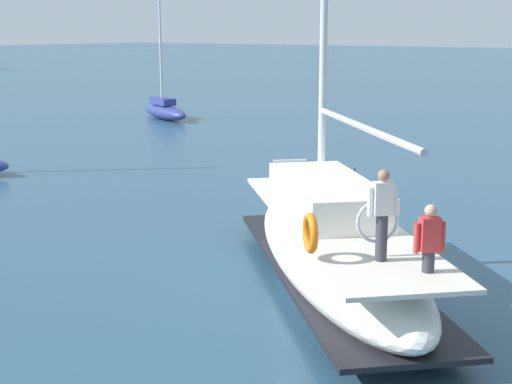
% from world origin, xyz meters
% --- Properties ---
extents(ground_plane, '(400.00, 400.00, 0.00)m').
position_xyz_m(ground_plane, '(0.00, 0.00, 0.00)').
color(ground_plane, '#284C66').
extents(main_sailboat, '(8.49, 8.48, 12.21)m').
position_xyz_m(main_sailboat, '(-0.53, 0.15, 0.90)').
color(main_sailboat, white).
rests_on(main_sailboat, ground).
extents(moored_cutter_right, '(3.28, 5.32, 6.91)m').
position_xyz_m(moored_cutter_right, '(19.79, 23.23, 0.55)').
color(moored_cutter_right, navy).
rests_on(moored_cutter_right, ground).
extents(mooring_buoy, '(0.66, 0.66, 0.93)m').
position_xyz_m(mooring_buoy, '(8.13, 4.25, 0.20)').
color(mooring_buoy, silver).
rests_on(mooring_buoy, ground).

